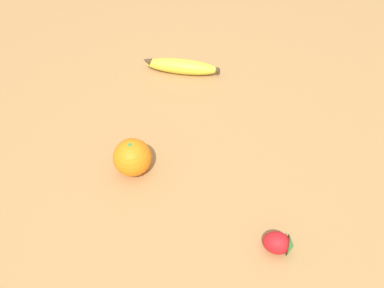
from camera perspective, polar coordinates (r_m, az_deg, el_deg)
name	(u,v)px	position (r m, az deg, el deg)	size (l,w,h in m)	color
ground_plane	(223,121)	(0.93, 4.73, 3.44)	(3.00, 3.00, 0.00)	#A87A47
banana	(181,66)	(1.06, -1.71, 11.74)	(0.11, 0.21, 0.04)	yellow
orange	(132,157)	(0.80, -9.07, -2.02)	(0.08, 0.08, 0.08)	orange
strawberry	(279,243)	(0.73, 13.13, -14.52)	(0.06, 0.07, 0.04)	red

